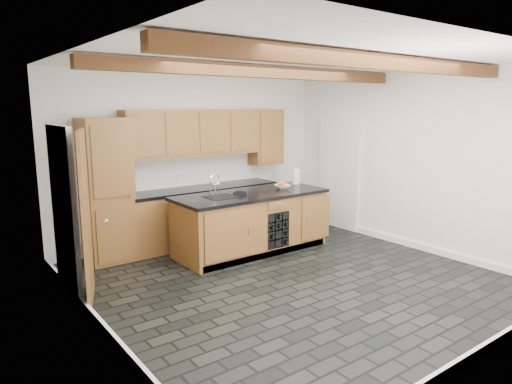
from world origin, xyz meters
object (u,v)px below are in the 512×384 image
Objects in this scene: kitchen_scale at (240,193)px; island at (252,222)px; paper_towel at (296,176)px; fruit_bowl at (282,187)px.

island is at bearing 16.70° from kitchen_scale.
paper_towel is at bearing 11.59° from island.
fruit_bowl reaches higher than island.
paper_towel reaches higher than fruit_bowl.
paper_towel is (1.34, 0.22, 0.11)m from kitchen_scale.
island is 9.68× the size of fruit_bowl.
island is at bearing -178.73° from fruit_bowl.
island is 1.28m from paper_towel.
fruit_bowl is 0.54m from paper_towel.
island is 0.80m from fruit_bowl.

